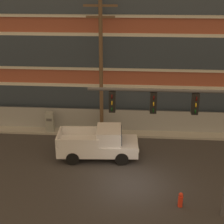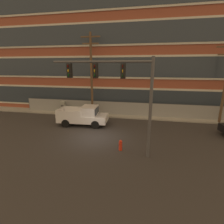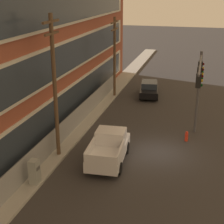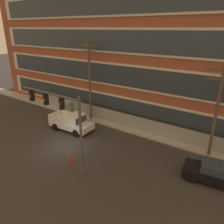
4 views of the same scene
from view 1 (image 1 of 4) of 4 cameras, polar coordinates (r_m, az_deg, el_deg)
name	(u,v)px [view 1 (image 1 of 4)]	position (r m, az deg, el deg)	size (l,w,h in m)	color
ground_plane	(131,185)	(19.14, 3.25, -11.95)	(160.00, 160.00, 0.00)	#333030
sidewalk_building_side	(134,131)	(25.21, 3.62, -3.21)	(80.00, 1.89, 0.16)	#9E9B93
chain_link_fence	(153,121)	(25.00, 6.88, -1.55)	(25.43, 0.06, 1.73)	gray
traffic_signal_mast	(187,122)	(15.07, 12.39, -1.67)	(6.39, 0.43, 6.41)	#4C4C51
pickup_truck_white	(100,144)	(21.40, -2.07, -5.26)	(5.09, 2.41, 1.97)	silver
utility_pole_near_corner	(101,64)	(23.30, -1.84, 7.95)	(2.20, 0.26, 9.43)	brown
electrical_cabinet	(50,123)	(25.16, -10.25, -1.77)	(0.57, 0.52, 1.62)	#939993
fire_hydrant	(181,200)	(17.62, 11.32, -14.11)	(0.24, 0.24, 0.78)	red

